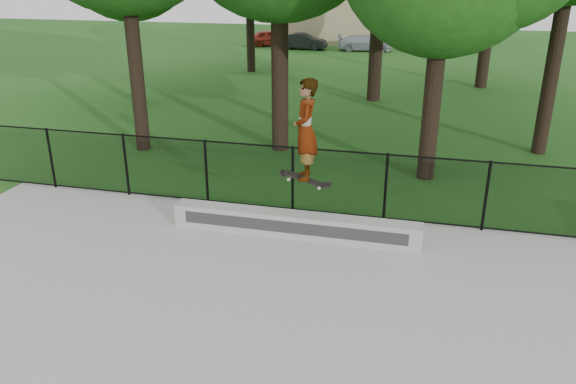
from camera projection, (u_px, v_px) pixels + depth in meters
name	position (u px, v px, depth m)	size (l,w,h in m)	color
grind_ledge	(294.00, 225.00, 11.19)	(5.00, 0.40, 0.49)	#A7A6A2
car_a	(271.00, 38.00, 39.44)	(1.31, 3.24, 1.11)	#9F2B1C
car_b	(303.00, 41.00, 37.82)	(1.12, 2.91, 1.06)	black
car_c	(365.00, 43.00, 37.11)	(1.44, 3.25, 1.03)	#9BA2B0
skater_airborne	(306.00, 131.00, 10.41)	(0.82, 0.79, 2.11)	black
chainlink_fence	(293.00, 179.00, 12.16)	(16.06, 0.06, 1.50)	black
distant_building	(370.00, 12.00, 41.04)	(12.40, 6.40, 4.30)	tan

